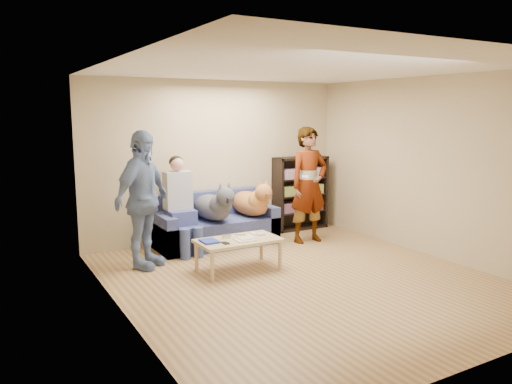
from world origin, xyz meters
TOP-DOWN VIEW (x-y plane):
  - ground at (0.00, 0.00)m, footprint 5.00×5.00m
  - ceiling at (0.00, 0.00)m, footprint 5.00×5.00m
  - wall_back at (0.00, 2.50)m, footprint 4.50×0.00m
  - wall_front at (0.00, -2.50)m, footprint 4.50×0.00m
  - wall_left at (-2.25, 0.00)m, footprint 0.00×5.00m
  - wall_right at (2.25, 0.00)m, footprint 0.00×5.00m
  - blanket at (0.58, 1.98)m, footprint 0.45×0.38m
  - person_standing_right at (1.15, 1.50)m, footprint 0.68×0.45m
  - person_standing_left at (-1.58, 1.48)m, footprint 1.13×1.04m
  - held_controller at (0.95, 1.30)m, footprint 0.08×0.13m
  - notebook_blue at (-0.92, 0.80)m, footprint 0.20×0.26m
  - papers at (-0.47, 0.65)m, footprint 0.26×0.20m
  - magazine at (-0.44, 0.67)m, footprint 0.22×0.17m
  - camera_silver at (-0.64, 0.87)m, footprint 0.11×0.06m
  - controller_a at (-0.24, 0.85)m, footprint 0.04×0.13m
  - controller_b at (-0.16, 0.77)m, footprint 0.09×0.06m
  - headphone_cup_a at (-0.32, 0.73)m, footprint 0.07×0.07m
  - headphone_cup_b at (-0.32, 0.81)m, footprint 0.07×0.07m
  - pen_orange at (-0.54, 0.59)m, footprint 0.13×0.06m
  - pen_black at (-0.40, 0.93)m, footprint 0.13×0.08m
  - wallet at (-0.77, 0.63)m, footprint 0.07×0.12m
  - sofa at (-0.25, 2.10)m, footprint 1.90×0.85m
  - person_seated at (-0.86, 1.97)m, footprint 0.40×0.73m
  - dog_gray at (-0.33, 1.92)m, footprint 0.45×1.27m
  - dog_tan at (0.36, 1.96)m, footprint 0.44×1.18m
  - coffee_table at (-0.52, 0.75)m, footprint 1.10×0.60m
  - bookshelf at (1.55, 2.33)m, footprint 1.00×0.34m

SIDE VIEW (x-z plane):
  - ground at x=0.00m, z-range 0.00..0.00m
  - sofa at x=-0.25m, z-range -0.13..0.69m
  - coffee_table at x=-0.52m, z-range 0.16..0.58m
  - pen_orange at x=-0.54m, z-range 0.42..0.43m
  - pen_black at x=-0.40m, z-range 0.42..0.43m
  - papers at x=-0.47m, z-range 0.42..0.43m
  - wallet at x=-0.77m, z-range 0.42..0.43m
  - headphone_cup_a at x=-0.32m, z-range 0.42..0.44m
  - headphone_cup_b at x=-0.32m, z-range 0.42..0.44m
  - notebook_blue at x=-0.92m, z-range 0.42..0.45m
  - controller_a at x=-0.24m, z-range 0.42..0.45m
  - controller_b at x=-0.16m, z-range 0.42..0.45m
  - magazine at x=-0.44m, z-range 0.43..0.45m
  - camera_silver at x=-0.64m, z-range 0.42..0.47m
  - blanket at x=0.58m, z-range 0.43..0.58m
  - dog_tan at x=0.36m, z-range 0.33..0.98m
  - dog_gray at x=-0.33m, z-range 0.33..0.98m
  - bookshelf at x=1.55m, z-range 0.03..1.33m
  - person_seated at x=-0.86m, z-range 0.04..1.51m
  - person_standing_right at x=1.15m, z-range 0.00..1.86m
  - person_standing_left at x=-1.58m, z-range 0.00..1.86m
  - held_controller at x=0.95m, z-range 1.09..1.12m
  - wall_back at x=0.00m, z-range -0.95..3.55m
  - wall_front at x=0.00m, z-range -0.95..3.55m
  - wall_left at x=-2.25m, z-range -1.20..3.80m
  - wall_right at x=2.25m, z-range -1.20..3.80m
  - ceiling at x=0.00m, z-range 2.60..2.60m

